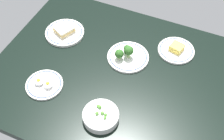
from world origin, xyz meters
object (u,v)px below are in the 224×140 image
plate_cheese (176,50)px  plate_eggs (44,84)px  bowl_peas (101,116)px  plate_broccoli (127,55)px  plate_sandwich (65,32)px

plate_cheese → plate_eggs: same height
bowl_peas → plate_broccoli: size_ratio=0.75×
bowl_peas → plate_broccoli: plate_broccoli is taller
plate_sandwich → plate_eggs: (-8.24, 33.60, -0.36)cm
bowl_peas → plate_sandwich: bearing=-44.6°
plate_sandwich → plate_eggs: 34.60cm
plate_cheese → plate_eggs: bearing=42.5°
plate_sandwich → bowl_peas: bowl_peas is taller
plate_sandwich → plate_cheese: size_ratio=1.12×
plate_sandwich → plate_cheese: bearing=-168.6°
plate_sandwich → plate_eggs: plate_sandwich is taller
plate_sandwich → plate_broccoli: plate_broccoli is taller
plate_sandwich → plate_eggs: bearing=103.8°
bowl_peas → plate_cheese: 53.55cm
plate_sandwich → plate_broccoli: size_ratio=1.00×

